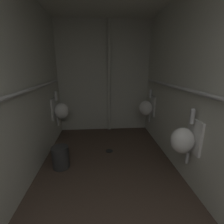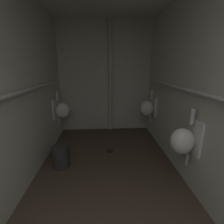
{
  "view_description": "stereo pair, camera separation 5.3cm",
  "coord_description": "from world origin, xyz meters",
  "views": [
    {
      "loc": [
        -0.11,
        0.35,
        1.58
      ],
      "look_at": [
        0.08,
        2.81,
        0.88
      ],
      "focal_mm": 25.5,
      "sensor_mm": 36.0,
      "label": 1
    },
    {
      "loc": [
        -0.06,
        0.35,
        1.58
      ],
      "look_at": [
        0.08,
        2.81,
        0.88
      ],
      "focal_mm": 25.5,
      "sensor_mm": 36.0,
      "label": 2
    }
  ],
  "objects": [
    {
      "name": "standpipe_back_wall",
      "position": [
        0.12,
        4.19,
        1.31
      ],
      "size": [
        0.08,
        0.08,
        2.56
      ],
      "primitive_type": "cylinder",
      "color": "beige",
      "rests_on": "ground"
    },
    {
      "name": "floor",
      "position": [
        0.0,
        2.14,
        -0.04
      ],
      "size": [
        2.31,
        4.39,
        0.08
      ],
      "primitive_type": "cube",
      "color": "#47382D",
      "rests_on": "ground"
    },
    {
      "name": "supply_pipe_left",
      "position": [
        -1.04,
        2.13,
        1.29
      ],
      "size": [
        0.06,
        3.56,
        0.06
      ],
      "color": "#B2B2B2"
    },
    {
      "name": "wall_right",
      "position": [
        1.13,
        2.14,
        1.31
      ],
      "size": [
        0.06,
        4.39,
        2.61
      ],
      "primitive_type": "cube",
      "color": "beige",
      "rests_on": "ground"
    },
    {
      "name": "waste_bin",
      "position": [
        -0.76,
        2.66,
        0.18
      ],
      "size": [
        0.27,
        0.27,
        0.36
      ],
      "primitive_type": "cylinder",
      "color": "#2D2D2D",
      "rests_on": "ground"
    },
    {
      "name": "floor_drain",
      "position": [
        0.05,
        3.11,
        0.0
      ],
      "size": [
        0.14,
        0.14,
        0.01
      ],
      "primitive_type": "cylinder",
      "color": "black",
      "rests_on": "ground"
    },
    {
      "name": "urinal_right_far",
      "position": [
        0.95,
        3.76,
        0.69
      ],
      "size": [
        0.32,
        0.3,
        0.76
      ],
      "color": "white"
    },
    {
      "name": "urinal_right_mid",
      "position": [
        0.95,
        2.12,
        0.69
      ],
      "size": [
        0.32,
        0.3,
        0.76
      ],
      "color": "white"
    },
    {
      "name": "supply_pipe_right",
      "position": [
        1.04,
        2.18,
        1.29
      ],
      "size": [
        0.06,
        3.64,
        0.06
      ],
      "color": "#B2B2B2"
    },
    {
      "name": "urinal_left_mid",
      "position": [
        -0.95,
        3.68,
        0.69
      ],
      "size": [
        0.32,
        0.3,
        0.76
      ],
      "color": "white"
    },
    {
      "name": "wall_back",
      "position": [
        0.0,
        4.3,
        1.31
      ],
      "size": [
        2.31,
        0.06,
        2.61
      ],
      "primitive_type": "cube",
      "color": "beige",
      "rests_on": "ground"
    },
    {
      "name": "wall_left",
      "position": [
        -1.13,
        2.14,
        1.31
      ],
      "size": [
        0.06,
        4.39,
        2.61
      ],
      "primitive_type": "cube",
      "color": "beige",
      "rests_on": "ground"
    }
  ]
}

